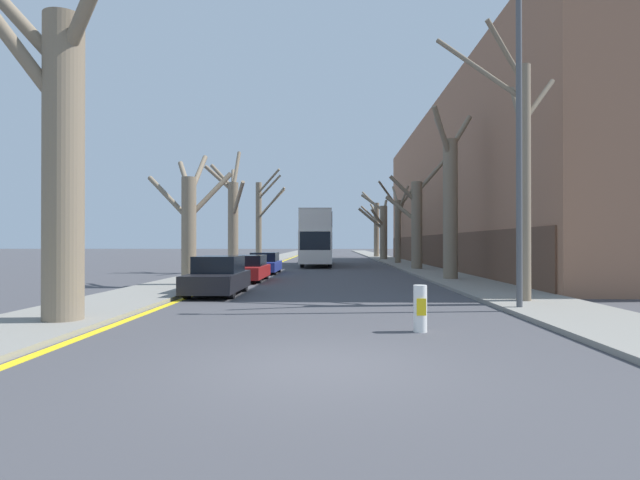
# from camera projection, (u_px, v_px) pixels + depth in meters

# --- Properties ---
(ground_plane) EXTENTS (300.00, 300.00, 0.00)m
(ground_plane) POSITION_uv_depth(u_px,v_px,m) (317.00, 367.00, 7.57)
(ground_plane) COLOR #424247
(sidewalk_left) EXTENTS (3.04, 120.00, 0.12)m
(sidewalk_left) POSITION_uv_depth(u_px,v_px,m) (274.00, 259.00, 57.71)
(sidewalk_left) COLOR gray
(sidewalk_left) RESTS_ON ground
(sidewalk_right) EXTENTS (3.04, 120.00, 0.12)m
(sidewalk_right) POSITION_uv_depth(u_px,v_px,m) (386.00, 259.00, 57.41)
(sidewalk_right) COLOR gray
(sidewalk_right) RESTS_ON ground
(building_facade_right) EXTENTS (10.08, 45.81, 12.46)m
(building_facade_right) POSITION_uv_depth(u_px,v_px,m) (492.00, 188.00, 39.47)
(building_facade_right) COLOR #93664C
(building_facade_right) RESTS_ON ground
(kerb_line_stripe) EXTENTS (0.24, 120.00, 0.01)m
(kerb_line_stripe) POSITION_uv_depth(u_px,v_px,m) (289.00, 259.00, 57.67)
(kerb_line_stripe) COLOR yellow
(kerb_line_stripe) RESTS_ON ground
(street_tree_left_0) EXTENTS (4.02, 1.91, 8.41)m
(street_tree_left_0) POSITION_uv_depth(u_px,v_px,m) (61.00, 151.00, 11.39)
(street_tree_left_0) COLOR #7A6B56
(street_tree_left_0) RESTS_ON ground
(street_tree_left_1) EXTENTS (4.19, 2.61, 6.00)m
(street_tree_left_1) POSITION_uv_depth(u_px,v_px,m) (189.00, 221.00, 21.42)
(street_tree_left_1) COLOR #7A6B56
(street_tree_left_1) RESTS_ON ground
(street_tree_left_2) EXTENTS (2.87, 3.75, 7.85)m
(street_tree_left_2) POSITION_uv_depth(u_px,v_px,m) (233.00, 218.00, 31.19)
(street_tree_left_2) COLOR #7A6B56
(street_tree_left_2) RESTS_ON ground
(street_tree_left_3) EXTENTS (2.65, 3.95, 7.89)m
(street_tree_left_3) POSITION_uv_depth(u_px,v_px,m) (261.00, 219.00, 41.50)
(street_tree_left_3) COLOR #7A6B56
(street_tree_left_3) RESTS_ON ground
(street_tree_right_0) EXTENTS (3.68, 2.29, 8.73)m
(street_tree_right_0) POSITION_uv_depth(u_px,v_px,m) (521.00, 170.00, 15.33)
(street_tree_right_0) COLOR #7A6B56
(street_tree_right_0) RESTS_ON ground
(street_tree_right_1) EXTENTS (2.44, 3.65, 8.69)m
(street_tree_right_1) POSITION_uv_depth(u_px,v_px,m) (450.00, 201.00, 24.72)
(street_tree_right_1) COLOR #7A6B56
(street_tree_right_1) RESTS_ON ground
(street_tree_right_2) EXTENTS (4.08, 1.62, 7.60)m
(street_tree_right_2) POSITION_uv_depth(u_px,v_px,m) (416.00, 221.00, 34.34)
(street_tree_right_2) COLOR #7A6B56
(street_tree_right_2) RESTS_ON ground
(street_tree_right_3) EXTENTS (3.46, 5.21, 7.29)m
(street_tree_right_3) POSITION_uv_depth(u_px,v_px,m) (398.00, 224.00, 44.53)
(street_tree_right_3) COLOR #7A6B56
(street_tree_right_3) RESTS_ON ground
(street_tree_right_4) EXTENTS (3.44, 3.78, 7.35)m
(street_tree_right_4) POSITION_uv_depth(u_px,v_px,m) (382.00, 229.00, 54.39)
(street_tree_right_4) COLOR #7A6B56
(street_tree_right_4) RESTS_ON ground
(street_tree_right_5) EXTENTS (2.45, 3.10, 8.85)m
(street_tree_right_5) POSITION_uv_depth(u_px,v_px,m) (376.00, 227.00, 65.20)
(street_tree_right_5) COLOR #7A6B56
(street_tree_right_5) RESTS_ON ground
(double_decker_bus) EXTENTS (2.48, 11.62, 4.43)m
(double_decker_bus) POSITION_uv_depth(u_px,v_px,m) (317.00, 235.00, 41.57)
(double_decker_bus) COLOR silver
(double_decker_bus) RESTS_ON ground
(parked_car_0) EXTENTS (1.72, 4.15, 1.40)m
(parked_car_0) POSITION_uv_depth(u_px,v_px,m) (218.00, 276.00, 18.11)
(parked_car_0) COLOR black
(parked_car_0) RESTS_ON ground
(parked_car_1) EXTENTS (1.71, 4.40, 1.27)m
(parked_car_1) POSITION_uv_depth(u_px,v_px,m) (248.00, 269.00, 24.61)
(parked_car_1) COLOR maroon
(parked_car_1) RESTS_ON ground
(parked_car_2) EXTENTS (1.75, 4.29, 1.29)m
(parked_car_2) POSITION_uv_depth(u_px,v_px,m) (265.00, 263.00, 30.66)
(parked_car_2) COLOR navy
(parked_car_2) RESTS_ON ground
(lamp_post) EXTENTS (1.40, 0.20, 8.95)m
(lamp_post) POSITION_uv_depth(u_px,v_px,m) (516.00, 132.00, 13.73)
(lamp_post) COLOR #4C4F54
(lamp_post) RESTS_ON ground
(traffic_bollard) EXTENTS (0.29, 0.30, 0.99)m
(traffic_bollard) POSITION_uv_depth(u_px,v_px,m) (420.00, 308.00, 10.53)
(traffic_bollard) COLOR white
(traffic_bollard) RESTS_ON ground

